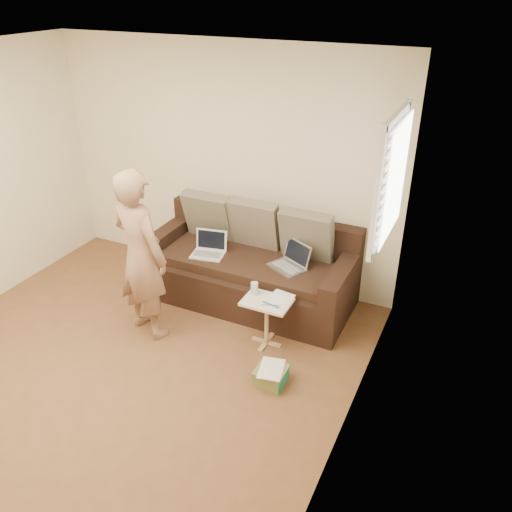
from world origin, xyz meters
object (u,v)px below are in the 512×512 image
(laptop_white, at_px, (208,256))
(drinking_glass, at_px, (254,288))
(person, at_px, (141,255))
(side_table, at_px, (267,322))
(striped_box, at_px, (271,376))
(laptop_silver, at_px, (287,268))
(sofa, at_px, (249,265))

(laptop_white, relative_size, drinking_glass, 2.81)
(laptop_white, bearing_deg, person, -119.10)
(side_table, relative_size, drinking_glass, 4.06)
(laptop_white, relative_size, side_table, 0.69)
(side_table, bearing_deg, striped_box, -61.65)
(laptop_silver, distance_m, person, 1.45)
(laptop_white, distance_m, drinking_glass, 0.85)
(laptop_silver, bearing_deg, drinking_glass, -74.79)
(person, height_order, striped_box, person)
(sofa, relative_size, laptop_white, 6.51)
(laptop_silver, bearing_deg, person, -114.28)
(sofa, height_order, person, person)
(side_table, bearing_deg, laptop_silver, 94.10)
(laptop_white, bearing_deg, drinking_glass, -39.71)
(sofa, xyz_separation_m, person, (-0.66, -0.92, 0.42))
(laptop_silver, height_order, laptop_white, laptop_white)
(sofa, bearing_deg, drinking_glass, -59.39)
(sofa, bearing_deg, side_table, -51.91)
(laptop_silver, xyz_separation_m, drinking_glass, (-0.11, -0.52, 0.03))
(laptop_silver, bearing_deg, striped_box, -46.60)
(drinking_glass, bearing_deg, person, -160.35)
(laptop_silver, xyz_separation_m, person, (-1.11, -0.88, 0.32))
(laptop_white, height_order, person, person)
(laptop_silver, relative_size, drinking_glass, 2.98)
(laptop_white, height_order, striped_box, laptop_white)
(person, distance_m, drinking_glass, 1.10)
(person, height_order, drinking_glass, person)
(person, distance_m, side_table, 1.33)
(laptop_silver, distance_m, drinking_glass, 0.53)
(laptop_white, relative_size, person, 0.20)
(sofa, xyz_separation_m, laptop_white, (-0.41, -0.16, 0.10))
(laptop_silver, height_order, striped_box, laptop_silver)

